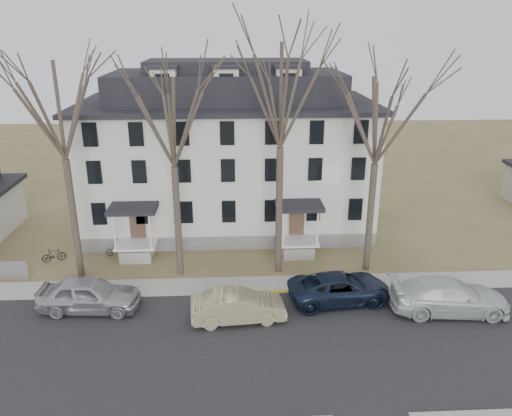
{
  "coord_description": "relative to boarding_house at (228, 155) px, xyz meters",
  "views": [
    {
      "loc": [
        -1.74,
        -17.71,
        14.36
      ],
      "look_at": [
        -0.41,
        9.0,
        4.48
      ],
      "focal_mm": 35.0,
      "sensor_mm": 36.0,
      "label": 1
    }
  ],
  "objects": [
    {
      "name": "ground",
      "position": [
        2.0,
        -17.95,
        -5.38
      ],
      "size": [
        120.0,
        120.0,
        0.0
      ],
      "primitive_type": "plane",
      "color": "olive",
      "rests_on": "ground"
    },
    {
      "name": "main_road",
      "position": [
        2.0,
        -15.95,
        -5.38
      ],
      "size": [
        120.0,
        10.0,
        0.04
      ],
      "primitive_type": "cube",
      "color": "#27272A",
      "rests_on": "ground"
    },
    {
      "name": "far_sidewalk",
      "position": [
        2.0,
        -9.95,
        -5.38
      ],
      "size": [
        120.0,
        2.0,
        0.08
      ],
      "primitive_type": "cube",
      "color": "#A09F97",
      "rests_on": "ground"
    },
    {
      "name": "yellow_curb",
      "position": [
        7.0,
        -10.85,
        -5.38
      ],
      "size": [
        14.0,
        0.25,
        0.06
      ],
      "primitive_type": "cube",
      "color": "gold",
      "rests_on": "ground"
    },
    {
      "name": "boarding_house",
      "position": [
        0.0,
        0.0,
        0.0
      ],
      "size": [
        20.8,
        12.36,
        12.05
      ],
      "color": "slate",
      "rests_on": "ground"
    },
    {
      "name": "tree_far_left",
      "position": [
        -9.0,
        -8.15,
        4.96
      ],
      "size": [
        8.4,
        8.4,
        13.72
      ],
      "color": "#473B31",
      "rests_on": "ground"
    },
    {
      "name": "tree_mid_left",
      "position": [
        -3.0,
        -8.15,
        4.22
      ],
      "size": [
        7.8,
        7.8,
        12.74
      ],
      "color": "#473B31",
      "rests_on": "ground"
    },
    {
      "name": "tree_center",
      "position": [
        3.0,
        -8.15,
        5.71
      ],
      "size": [
        9.0,
        9.0,
        14.7
      ],
      "color": "#473B31",
      "rests_on": "ground"
    },
    {
      "name": "tree_mid_right",
      "position": [
        8.5,
        -8.15,
        4.22
      ],
      "size": [
        7.8,
        7.8,
        12.74
      ],
      "color": "#473B31",
      "rests_on": "ground"
    },
    {
      "name": "car_silver",
      "position": [
        -7.41,
        -12.13,
        -4.47
      ],
      "size": [
        5.45,
        2.47,
        1.81
      ],
      "primitive_type": "imported",
      "rotation": [
        0.0,
        0.0,
        1.51
      ],
      "color": "#A8A9AE",
      "rests_on": "ground"
    },
    {
      "name": "car_tan",
      "position": [
        0.46,
        -13.54,
        -4.58
      ],
      "size": [
        4.97,
        2.12,
        1.59
      ],
      "primitive_type": "imported",
      "rotation": [
        0.0,
        0.0,
        1.66
      ],
      "color": "tan",
      "rests_on": "ground"
    },
    {
      "name": "car_navy",
      "position": [
        6.06,
        -11.89,
        -4.6
      ],
      "size": [
        5.9,
        3.27,
        1.56
      ],
      "primitive_type": "imported",
      "rotation": [
        0.0,
        0.0,
        1.69
      ],
      "color": "#151F33",
      "rests_on": "ground"
    },
    {
      "name": "car_white",
      "position": [
        11.56,
        -13.24,
        -4.49
      ],
      "size": [
        6.32,
        2.92,
        1.79
      ],
      "primitive_type": "imported",
      "rotation": [
        0.0,
        0.0,
        1.5
      ],
      "color": "silver",
      "rests_on": "ground"
    },
    {
      "name": "bicycle_left",
      "position": [
        -7.35,
        -5.69,
        -4.98
      ],
      "size": [
        1.59,
        0.8,
        0.8
      ],
      "primitive_type": "imported",
      "rotation": [
        0.0,
        0.0,
        1.39
      ],
      "color": "black",
      "rests_on": "ground"
    },
    {
      "name": "bicycle_right",
      "position": [
        -11.23,
        -6.21,
        -4.94
      ],
      "size": [
        1.52,
        0.93,
        0.89
      ],
      "primitive_type": "imported",
      "rotation": [
        0.0,
        0.0,
        1.95
      ],
      "color": "black",
      "rests_on": "ground"
    }
  ]
}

